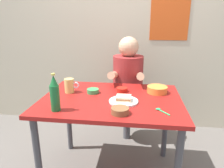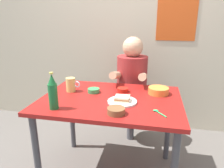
{
  "view_description": "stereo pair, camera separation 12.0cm",
  "coord_description": "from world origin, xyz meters",
  "px_view_note": "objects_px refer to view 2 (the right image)",
  "views": [
    {
      "loc": [
        0.21,
        -1.53,
        1.34
      ],
      "look_at": [
        0.0,
        0.05,
        0.84
      ],
      "focal_mm": 33.3,
      "sensor_mm": 36.0,
      "label": 1
    },
    {
      "loc": [
        0.33,
        -1.51,
        1.34
      ],
      "look_at": [
        0.0,
        0.05,
        0.84
      ],
      "focal_mm": 33.3,
      "sensor_mm": 36.0,
      "label": 2
    }
  ],
  "objects_px": {
    "dip_bowl_green": "(94,90)",
    "plate_orange": "(122,102)",
    "stool": "(131,111)",
    "beer_bottle": "(53,93)",
    "dining_table": "(111,109)",
    "sandwich": "(122,98)",
    "beer_mug": "(71,85)",
    "person_seated": "(132,76)"
  },
  "relations": [
    {
      "from": "dining_table",
      "to": "stool",
      "type": "height_order",
      "value": "dining_table"
    },
    {
      "from": "sandwich",
      "to": "plate_orange",
      "type": "bearing_deg",
      "value": -90.0
    },
    {
      "from": "plate_orange",
      "to": "dining_table",
      "type": "bearing_deg",
      "value": 144.27
    },
    {
      "from": "plate_orange",
      "to": "dip_bowl_green",
      "type": "relative_size",
      "value": 2.2
    },
    {
      "from": "dip_bowl_green",
      "to": "plate_orange",
      "type": "bearing_deg",
      "value": -31.81
    },
    {
      "from": "dining_table",
      "to": "beer_bottle",
      "type": "height_order",
      "value": "beer_bottle"
    },
    {
      "from": "beer_bottle",
      "to": "plate_orange",
      "type": "bearing_deg",
      "value": 24.85
    },
    {
      "from": "plate_orange",
      "to": "sandwich",
      "type": "xyz_separation_m",
      "value": [
        0.0,
        0.0,
        0.02
      ]
    },
    {
      "from": "beer_mug",
      "to": "beer_bottle",
      "type": "relative_size",
      "value": 0.48
    },
    {
      "from": "sandwich",
      "to": "beer_mug",
      "type": "xyz_separation_m",
      "value": [
        -0.47,
        0.16,
        0.03
      ]
    },
    {
      "from": "dip_bowl_green",
      "to": "person_seated",
      "type": "bearing_deg",
      "value": 63.12
    },
    {
      "from": "dining_table",
      "to": "person_seated",
      "type": "relative_size",
      "value": 1.53
    },
    {
      "from": "person_seated",
      "to": "beer_bottle",
      "type": "relative_size",
      "value": 2.75
    },
    {
      "from": "beer_mug",
      "to": "dip_bowl_green",
      "type": "xyz_separation_m",
      "value": [
        0.2,
        0.01,
        -0.04
      ]
    },
    {
      "from": "stool",
      "to": "dip_bowl_green",
      "type": "xyz_separation_m",
      "value": [
        -0.27,
        -0.54,
        0.41
      ]
    },
    {
      "from": "sandwich",
      "to": "dip_bowl_green",
      "type": "relative_size",
      "value": 1.1
    },
    {
      "from": "sandwich",
      "to": "beer_mug",
      "type": "bearing_deg",
      "value": 161.48
    },
    {
      "from": "plate_orange",
      "to": "sandwich",
      "type": "relative_size",
      "value": 2.0
    },
    {
      "from": "stool",
      "to": "beer_bottle",
      "type": "xyz_separation_m",
      "value": [
        -0.44,
        -0.91,
        0.51
      ]
    },
    {
      "from": "stool",
      "to": "beer_bottle",
      "type": "bearing_deg",
      "value": -115.76
    },
    {
      "from": "person_seated",
      "to": "dip_bowl_green",
      "type": "xyz_separation_m",
      "value": [
        -0.27,
        -0.52,
        -0.01
      ]
    },
    {
      "from": "dining_table",
      "to": "beer_bottle",
      "type": "distance_m",
      "value": 0.49
    },
    {
      "from": "stool",
      "to": "sandwich",
      "type": "bearing_deg",
      "value": -89.34
    },
    {
      "from": "stool",
      "to": "plate_orange",
      "type": "xyz_separation_m",
      "value": [
        0.01,
        -0.71,
        0.4
      ]
    },
    {
      "from": "dining_table",
      "to": "dip_bowl_green",
      "type": "xyz_separation_m",
      "value": [
        -0.17,
        0.09,
        0.11
      ]
    },
    {
      "from": "beer_mug",
      "to": "dip_bowl_green",
      "type": "bearing_deg",
      "value": 3.35
    },
    {
      "from": "dining_table",
      "to": "dip_bowl_green",
      "type": "height_order",
      "value": "dip_bowl_green"
    },
    {
      "from": "stool",
      "to": "dip_bowl_green",
      "type": "height_order",
      "value": "dip_bowl_green"
    },
    {
      "from": "sandwich",
      "to": "person_seated",
      "type": "bearing_deg",
      "value": 90.67
    },
    {
      "from": "stool",
      "to": "person_seated",
      "type": "xyz_separation_m",
      "value": [
        -0.0,
        -0.01,
        0.42
      ]
    },
    {
      "from": "beer_mug",
      "to": "plate_orange",
      "type": "bearing_deg",
      "value": -18.52
    },
    {
      "from": "dining_table",
      "to": "plate_orange",
      "type": "distance_m",
      "value": 0.16
    },
    {
      "from": "dining_table",
      "to": "stool",
      "type": "relative_size",
      "value": 2.44
    },
    {
      "from": "sandwich",
      "to": "beer_mug",
      "type": "height_order",
      "value": "beer_mug"
    },
    {
      "from": "person_seated",
      "to": "plate_orange",
      "type": "distance_m",
      "value": 0.69
    },
    {
      "from": "beer_mug",
      "to": "beer_bottle",
      "type": "xyz_separation_m",
      "value": [
        0.02,
        -0.37,
        0.06
      ]
    },
    {
      "from": "stool",
      "to": "beer_mug",
      "type": "relative_size",
      "value": 3.57
    },
    {
      "from": "stool",
      "to": "sandwich",
      "type": "xyz_separation_m",
      "value": [
        0.01,
        -0.71,
        0.42
      ]
    },
    {
      "from": "plate_orange",
      "to": "dip_bowl_green",
      "type": "bearing_deg",
      "value": 148.19
    },
    {
      "from": "dining_table",
      "to": "beer_mug",
      "type": "height_order",
      "value": "beer_mug"
    },
    {
      "from": "beer_bottle",
      "to": "sandwich",
      "type": "bearing_deg",
      "value": 24.85
    },
    {
      "from": "beer_bottle",
      "to": "dining_table",
      "type": "bearing_deg",
      "value": 39.45
    }
  ]
}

